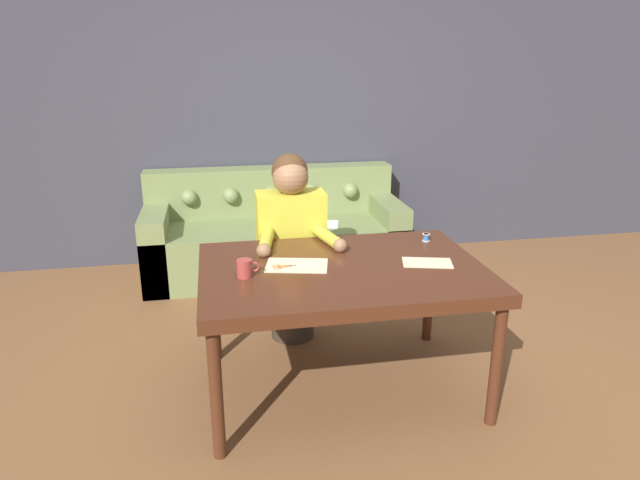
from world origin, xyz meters
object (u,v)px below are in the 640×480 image
at_px(couch, 274,236).
at_px(mug, 245,268).
at_px(scissors, 287,266).
at_px(dining_table, 342,278).
at_px(thread_spool, 426,237).
at_px(person, 291,246).

relative_size(couch, mug, 18.65).
relative_size(couch, scissors, 8.98).
xyz_separation_m(dining_table, scissors, (-0.28, 0.05, 0.07)).
xyz_separation_m(dining_table, mug, (-0.51, -0.05, 0.11)).
xyz_separation_m(couch, mug, (-0.35, -1.91, 0.46)).
bearing_deg(thread_spool, mug, -161.26).
relative_size(couch, person, 1.74).
distance_m(dining_table, couch, 1.90).
height_order(scissors, thread_spool, thread_spool).
xyz_separation_m(dining_table, person, (-0.18, 0.65, -0.03)).
xyz_separation_m(person, mug, (-0.33, -0.70, 0.14)).
xyz_separation_m(dining_table, thread_spool, (0.58, 0.32, 0.09)).
bearing_deg(couch, mug, -100.23).
xyz_separation_m(couch, scissors, (-0.12, -1.82, 0.42)).
bearing_deg(couch, scissors, -93.87).
relative_size(dining_table, couch, 0.70).
height_order(dining_table, scissors, scissors).
distance_m(person, thread_spool, 0.83).
distance_m(dining_table, mug, 0.52).
distance_m(scissors, mug, 0.25).
distance_m(scissors, thread_spool, 0.90).
bearing_deg(person, mug, -114.99).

